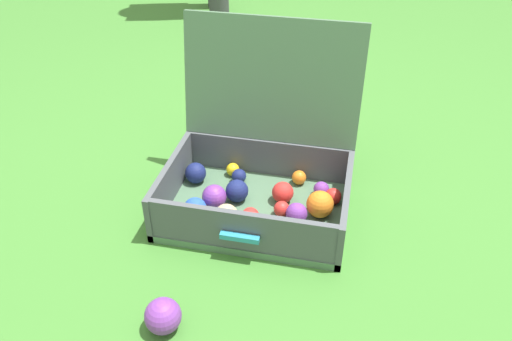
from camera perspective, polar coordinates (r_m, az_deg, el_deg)
The scene contains 3 objects.
ground_plane at distance 1.61m, azimuth 2.62°, elevation -5.14°, with size 16.00×16.00×0.00m, color #3D7A2D.
open_suitcase at distance 1.59m, azimuth 0.35°, elevation -0.29°, with size 0.56×0.49×0.54m.
stray_ball_on_grass at distance 1.30m, azimuth -10.28°, elevation -15.58°, with size 0.09×0.09×0.09m, color purple.
Camera 1 is at (0.19, -1.21, 1.04)m, focal length 36.09 mm.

